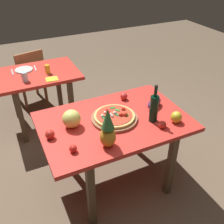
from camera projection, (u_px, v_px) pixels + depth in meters
ground_plane at (114, 177)px, 2.75m from camera, size 10.00×10.00×0.00m
display_table at (114, 127)px, 2.39m from camera, size 1.34×0.89×0.75m
background_table at (38, 81)px, 3.25m from camera, size 1.00×0.73×0.75m
dining_chair at (29, 74)px, 3.77m from camera, size 0.49×0.49×0.85m
pizza_board at (114, 118)px, 2.34m from camera, size 0.42×0.42×0.02m
pizza at (114, 116)px, 2.33m from camera, size 0.37×0.37×0.06m
wine_bottle at (154, 108)px, 2.26m from camera, size 0.08×0.08×0.36m
pineapple_left at (108, 130)px, 1.96m from camera, size 0.13×0.13×0.34m
melon at (72, 119)px, 2.21m from camera, size 0.16×0.16×0.16m
bell_pepper at (176, 117)px, 2.29m from camera, size 0.10×0.10×0.11m
eggplant at (154, 103)px, 2.50m from camera, size 0.22×0.17×0.09m
tomato_near_board at (124, 96)px, 2.62m from camera, size 0.07×0.07×0.07m
tomato_by_bottle at (50, 134)px, 2.10m from camera, size 0.08×0.08×0.08m
tomato_beside_pepper at (73, 149)px, 1.97m from camera, size 0.06×0.06×0.06m
tomato_at_corner at (162, 125)px, 2.22m from camera, size 0.07×0.07×0.07m
drinking_glass_juice at (47, 69)px, 3.14m from camera, size 0.06×0.06×0.11m
drinking_glass_water at (25, 77)px, 2.96m from camera, size 0.07×0.07×0.11m
dinner_plate at (24, 70)px, 3.24m from camera, size 0.22×0.22×0.02m
fork_utensil at (12, 72)px, 3.19m from camera, size 0.02×0.18×0.01m
knife_utensil at (35, 68)px, 3.29m from camera, size 0.03×0.18×0.01m
napkin_folded at (52, 79)px, 3.03m from camera, size 0.15×0.13×0.01m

